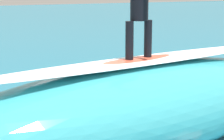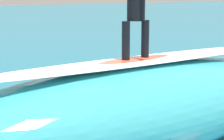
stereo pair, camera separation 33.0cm
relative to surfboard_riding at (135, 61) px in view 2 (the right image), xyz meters
name	(u,v)px [view 2 (the right image)]	position (x,y,z in m)	size (l,w,h in m)	color
ground_plane	(75,126)	(0.37, -2.09, -1.82)	(120.00, 120.00, 0.00)	teal
wave_crest	(138,110)	(-0.07, -0.01, -0.93)	(8.37, 2.44, 1.77)	teal
wave_foam_lip	(138,61)	(-0.07, -0.01, -0.01)	(7.12, 0.86, 0.08)	white
surfboard_riding	(135,61)	(0.00, 0.00, 0.00)	(2.20, 0.52, 0.09)	#E0563D
surfer_riding	(136,10)	(0.00, 0.00, 0.92)	(0.59, 1.41, 1.49)	black
surfboard_paddling	(96,106)	(-0.68, -3.29, -1.78)	(1.96, 0.56, 0.07)	#EAE5C6
surfer_paddling	(93,98)	(-0.65, -3.42, -1.61)	(0.66, 1.76, 0.32)	black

